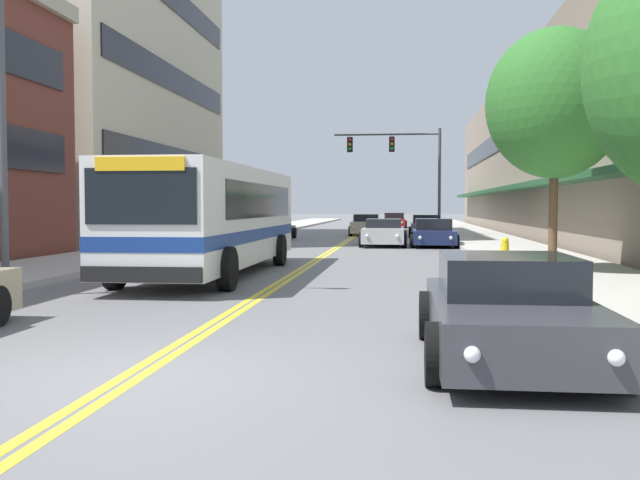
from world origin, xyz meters
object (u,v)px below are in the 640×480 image
object	(u,v)px
car_black_parked_left_near	(276,230)
car_navy_parked_right_far	(433,234)
traffic_signal_mast	(403,160)
street_tree_right_mid	(555,104)
fire_hydrant	(505,252)
car_slate_blue_parked_right_mid	(426,227)
car_dark_grey_parked_right_foreground	(508,311)
street_lamp_left_near	(18,60)
car_white_parked_left_far	(233,236)
car_champagne_moving_lead	(366,225)
car_silver_moving_third	(384,233)
car_red_moving_second	(394,221)
city_bus	(215,215)

from	to	relation	value
car_black_parked_left_near	car_navy_parked_right_far	bearing A→B (deg)	-37.60
traffic_signal_mast	street_tree_right_mid	bearing A→B (deg)	-80.72
car_navy_parked_right_far	traffic_signal_mast	xyz separation A→B (m)	(-1.43, 10.17, 4.13)
traffic_signal_mast	fire_hydrant	xyz separation A→B (m)	(2.94, -22.89, -4.15)
fire_hydrant	car_slate_blue_parked_right_mid	bearing A→B (deg)	93.75
car_dark_grey_parked_right_foreground	street_lamp_left_near	size ratio (longest dim) A/B	0.55
street_tree_right_mid	car_white_parked_left_far	bearing A→B (deg)	136.28
car_champagne_moving_lead	car_silver_moving_third	xyz separation A→B (m)	(1.48, -12.33, -0.02)
car_dark_grey_parked_right_foreground	car_champagne_moving_lead	size ratio (longest dim) A/B	0.99
car_dark_grey_parked_right_foreground	street_tree_right_mid	distance (m)	11.66
traffic_signal_mast	street_tree_right_mid	distance (m)	24.69
car_black_parked_left_near	car_silver_moving_third	size ratio (longest dim) A/B	0.87
car_navy_parked_right_far	car_silver_moving_third	bearing A→B (deg)	171.96
car_red_moving_second	car_slate_blue_parked_right_mid	bearing A→B (deg)	-83.32
car_navy_parked_right_far	fire_hydrant	distance (m)	12.81
car_black_parked_left_near	street_lamp_left_near	distance (m)	26.80
car_navy_parked_right_far	car_silver_moving_third	size ratio (longest dim) A/B	0.90
car_black_parked_left_near	car_silver_moving_third	xyz separation A→B (m)	(6.38, -6.38, 0.07)
traffic_signal_mast	street_lamp_left_near	distance (m)	30.92
car_red_moving_second	fire_hydrant	size ratio (longest dim) A/B	5.38
car_slate_blue_parked_right_mid	car_red_moving_second	size ratio (longest dim) A/B	0.96
car_white_parked_left_far	fire_hydrant	distance (m)	13.95
car_dark_grey_parked_right_foreground	car_champagne_moving_lead	bearing A→B (deg)	95.62
city_bus	car_red_moving_second	size ratio (longest dim) A/B	2.49
traffic_signal_mast	car_champagne_moving_lead	bearing A→B (deg)	133.81
street_tree_right_mid	car_champagne_moving_lead	bearing A→B (deg)	103.34
car_white_parked_left_far	street_tree_right_mid	distance (m)	16.23
car_dark_grey_parked_right_foreground	car_navy_parked_right_far	world-z (taller)	car_navy_parked_right_far
car_dark_grey_parked_right_foreground	fire_hydrant	distance (m)	12.21
car_navy_parked_right_far	car_champagne_moving_lead	world-z (taller)	car_champagne_moving_lead
city_bus	car_silver_moving_third	size ratio (longest dim) A/B	2.34
city_bus	car_slate_blue_parked_right_mid	distance (m)	25.70
car_black_parked_left_near	car_red_moving_second	bearing A→B (deg)	73.70
car_navy_parked_right_far	car_silver_moving_third	world-z (taller)	car_navy_parked_right_far
car_slate_blue_parked_right_mid	car_navy_parked_right_far	bearing A→B (deg)	-89.97
car_champagne_moving_lead	car_red_moving_second	xyz separation A→B (m)	(1.64, 16.40, -0.04)
car_white_parked_left_far	car_silver_moving_third	distance (m)	7.44
car_black_parked_left_near	street_tree_right_mid	distance (m)	24.10
car_dark_grey_parked_right_foreground	car_navy_parked_right_far	size ratio (longest dim) A/B	1.04
car_dark_grey_parked_right_foreground	car_slate_blue_parked_right_mid	size ratio (longest dim) A/B	1.05
car_red_moving_second	car_silver_moving_third	xyz separation A→B (m)	(-0.15, -28.73, 0.02)
car_slate_blue_parked_right_mid	car_champagne_moving_lead	size ratio (longest dim) A/B	0.95
car_black_parked_left_near	car_dark_grey_parked_right_foreground	xyz separation A→B (m)	(8.59, -31.53, 0.06)
car_dark_grey_parked_right_foreground	traffic_signal_mast	distance (m)	35.25
car_black_parked_left_near	car_white_parked_left_far	world-z (taller)	car_white_parked_left_far
traffic_signal_mast	street_tree_right_mid	xyz separation A→B (m)	(3.98, -24.37, -0.12)
car_champagne_moving_lead	car_white_parked_left_far	bearing A→B (deg)	-107.33
car_champagne_moving_lead	traffic_signal_mast	distance (m)	5.36
city_bus	car_silver_moving_third	bearing A→B (deg)	73.55
car_black_parked_left_near	car_slate_blue_parked_right_mid	size ratio (longest dim) A/B	0.96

